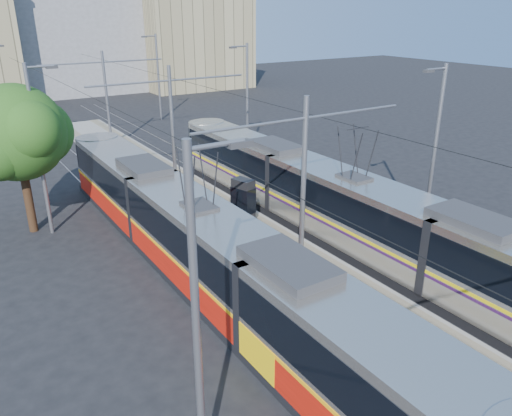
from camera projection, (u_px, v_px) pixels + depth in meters
ground at (473, 395)px, 14.07m from camera, size 160.00×160.00×0.00m
platform at (199, 205)px, 27.26m from camera, size 4.00×50.00×0.30m
tactile_strip_left at (175, 208)px, 26.47m from camera, size 0.70×50.00×0.01m
tactile_strip_right at (222, 198)px, 27.94m from camera, size 0.70×50.00×0.01m
rails at (199, 208)px, 27.31m from camera, size 8.71×70.00×0.03m
tram_left at (201, 245)px, 19.12m from camera, size 2.43×27.91×5.50m
tram_right at (352, 209)px, 22.21m from camera, size 2.43×29.62×5.50m
catenary at (223, 137)px, 23.42m from camera, size 9.20×70.00×7.00m
street_lamps at (165, 119)px, 28.88m from camera, size 15.18×38.22×8.00m
shelter at (243, 201)px, 23.95m from camera, size 0.93×1.21×2.36m
tree at (23, 133)px, 23.02m from camera, size 4.90×4.53×7.12m
building_centre at (73, 34)px, 64.32m from camera, size 18.36×14.28×14.16m
building_right at (192, 40)px, 67.03m from camera, size 14.28×10.20×12.47m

